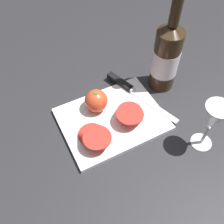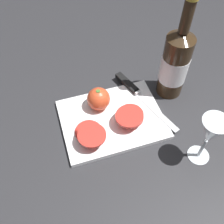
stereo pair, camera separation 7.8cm
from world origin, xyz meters
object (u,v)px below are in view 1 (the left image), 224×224
(wine_glass, at_px, (213,119))
(whole_tomato, at_px, (96,101))
(wine_bottle, at_px, (166,57))
(knife, at_px, (126,86))
(tomato_slice_stack_near, at_px, (130,113))
(tomato_slice_stack_far, at_px, (94,137))

(wine_glass, distance_m, whole_tomato, 0.34)
(wine_bottle, relative_size, knife, 1.23)
(wine_bottle, height_order, whole_tomato, wine_bottle)
(tomato_slice_stack_near, bearing_deg, wine_bottle, 25.94)
(whole_tomato, bearing_deg, wine_bottle, 1.22)
(wine_bottle, height_order, tomato_slice_stack_near, wine_bottle)
(wine_glass, xyz_separation_m, tomato_slice_stack_far, (-0.28, 0.14, -0.08))
(knife, bearing_deg, tomato_slice_stack_far, -72.00)
(wine_bottle, height_order, tomato_slice_stack_far, wine_bottle)
(wine_bottle, distance_m, knife, 0.16)
(wine_bottle, bearing_deg, whole_tomato, -178.78)
(wine_glass, xyz_separation_m, tomato_slice_stack_near, (-0.15, 0.17, -0.08))
(wine_glass, bearing_deg, wine_bottle, 84.47)
(wine_glass, relative_size, whole_tomato, 2.31)
(whole_tomato, distance_m, tomato_slice_stack_far, 0.12)
(wine_bottle, distance_m, tomato_slice_stack_near, 0.21)
(whole_tomato, xyz_separation_m, knife, (0.12, 0.03, -0.03))
(wine_glass, height_order, knife, wine_glass)
(wine_bottle, distance_m, whole_tomato, 0.25)
(knife, distance_m, tomato_slice_stack_near, 0.12)
(tomato_slice_stack_near, xyz_separation_m, tomato_slice_stack_far, (-0.13, -0.03, 0.00))
(whole_tomato, xyz_separation_m, tomato_slice_stack_far, (-0.06, -0.10, -0.02))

